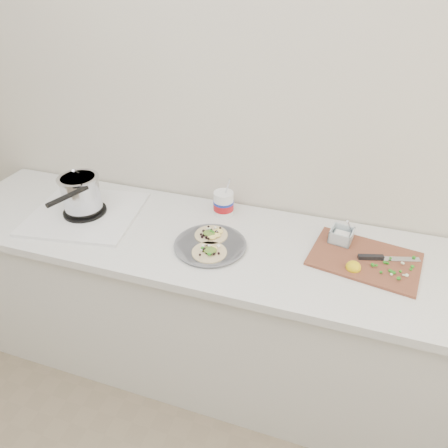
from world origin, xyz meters
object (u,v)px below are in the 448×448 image
(stove, at_px, (83,200))
(cutboard, at_px, (364,255))
(tub, at_px, (224,202))
(taco_plate, at_px, (210,243))

(stove, relative_size, cutboard, 1.19)
(stove, height_order, cutboard, stove)
(tub, xyz_separation_m, cutboard, (0.66, -0.15, -0.05))
(stove, bearing_deg, cutboard, -5.80)
(cutboard, bearing_deg, taco_plate, -159.43)
(stove, distance_m, taco_plate, 0.67)
(cutboard, bearing_deg, tub, 176.84)
(stove, xyz_separation_m, tub, (0.64, 0.22, -0.01))
(tub, height_order, cutboard, tub)
(stove, distance_m, cutboard, 1.30)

